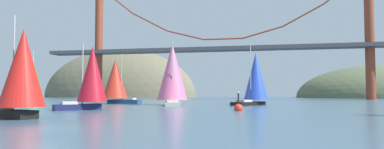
{
  "coord_description": "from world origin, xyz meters",
  "views": [
    {
      "loc": [
        13.63,
        -19.61,
        2.3
      ],
      "look_at": [
        0.0,
        44.57,
        5.67
      ],
      "focal_mm": 32.19,
      "sensor_mm": 36.0,
      "label": 1
    }
  ],
  "objects_px": {
    "sailboat_red_spinnaker": "(22,71)",
    "sailboat_pink_spinnaker": "(172,73)",
    "sailboat_green_sail": "(32,79)",
    "sailboat_blue_spinnaker": "(255,78)",
    "sailboat_crimson_sail": "(91,76)",
    "sailboat_scarlet_sail": "(116,80)",
    "channel_buoy": "(238,108)"
  },
  "relations": [
    {
      "from": "sailboat_crimson_sail",
      "to": "sailboat_scarlet_sail",
      "type": "bearing_deg",
      "value": 107.2
    },
    {
      "from": "sailboat_red_spinnaker",
      "to": "sailboat_pink_spinnaker",
      "type": "bearing_deg",
      "value": 82.18
    },
    {
      "from": "sailboat_red_spinnaker",
      "to": "channel_buoy",
      "type": "bearing_deg",
      "value": 44.04
    },
    {
      "from": "channel_buoy",
      "to": "sailboat_green_sail",
      "type": "bearing_deg",
      "value": 157.31
    },
    {
      "from": "sailboat_scarlet_sail",
      "to": "sailboat_green_sail",
      "type": "xyz_separation_m",
      "value": [
        -16.01,
        -4.29,
        0.22
      ]
    },
    {
      "from": "sailboat_green_sail",
      "to": "sailboat_blue_spinnaker",
      "type": "bearing_deg",
      "value": 3.11
    },
    {
      "from": "sailboat_pink_spinnaker",
      "to": "sailboat_green_sail",
      "type": "distance_m",
      "value": 29.6
    },
    {
      "from": "sailboat_red_spinnaker",
      "to": "sailboat_crimson_sail",
      "type": "bearing_deg",
      "value": 96.44
    },
    {
      "from": "channel_buoy",
      "to": "sailboat_red_spinnaker",
      "type": "bearing_deg",
      "value": -135.96
    },
    {
      "from": "sailboat_pink_spinnaker",
      "to": "sailboat_scarlet_sail",
      "type": "relative_size",
      "value": 1.14
    },
    {
      "from": "channel_buoy",
      "to": "sailboat_crimson_sail",
      "type": "bearing_deg",
      "value": -175.9
    },
    {
      "from": "sailboat_green_sail",
      "to": "sailboat_red_spinnaker",
      "type": "bearing_deg",
      "value": -54.18
    },
    {
      "from": "sailboat_scarlet_sail",
      "to": "sailboat_crimson_sail",
      "type": "bearing_deg",
      "value": -72.8
    },
    {
      "from": "sailboat_crimson_sail",
      "to": "sailboat_blue_spinnaker",
      "type": "distance_m",
      "value": 29.91
    },
    {
      "from": "sailboat_pink_spinnaker",
      "to": "sailboat_crimson_sail",
      "type": "relative_size",
      "value": 1.32
    },
    {
      "from": "sailboat_pink_spinnaker",
      "to": "sailboat_green_sail",
      "type": "xyz_separation_m",
      "value": [
        -29.55,
        1.58,
        -0.69
      ]
    },
    {
      "from": "sailboat_green_sail",
      "to": "channel_buoy",
      "type": "height_order",
      "value": "sailboat_green_sail"
    },
    {
      "from": "sailboat_green_sail",
      "to": "sailboat_blue_spinnaker",
      "type": "height_order",
      "value": "sailboat_blue_spinnaker"
    },
    {
      "from": "sailboat_red_spinnaker",
      "to": "sailboat_blue_spinnaker",
      "type": "xyz_separation_m",
      "value": [
        19.0,
        37.05,
        0.74
      ]
    },
    {
      "from": "sailboat_pink_spinnaker",
      "to": "sailboat_green_sail",
      "type": "bearing_deg",
      "value": 176.93
    },
    {
      "from": "sailboat_pink_spinnaker",
      "to": "sailboat_red_spinnaker",
      "type": "xyz_separation_m",
      "value": [
        -4.54,
        -33.07,
        -1.6
      ]
    },
    {
      "from": "sailboat_crimson_sail",
      "to": "channel_buoy",
      "type": "height_order",
      "value": "sailboat_crimson_sail"
    },
    {
      "from": "sailboat_green_sail",
      "to": "sailboat_scarlet_sail",
      "type": "bearing_deg",
      "value": 15.02
    },
    {
      "from": "sailboat_crimson_sail",
      "to": "sailboat_blue_spinnaker",
      "type": "xyz_separation_m",
      "value": [
        20.75,
        21.53,
        0.42
      ]
    },
    {
      "from": "sailboat_pink_spinnaker",
      "to": "sailboat_red_spinnaker",
      "type": "height_order",
      "value": "sailboat_pink_spinnaker"
    },
    {
      "from": "sailboat_red_spinnaker",
      "to": "sailboat_crimson_sail",
      "type": "distance_m",
      "value": 15.61
    },
    {
      "from": "sailboat_pink_spinnaker",
      "to": "sailboat_green_sail",
      "type": "relative_size",
      "value": 1.08
    },
    {
      "from": "sailboat_scarlet_sail",
      "to": "sailboat_green_sail",
      "type": "bearing_deg",
      "value": -164.98
    },
    {
      "from": "sailboat_scarlet_sail",
      "to": "sailboat_blue_spinnaker",
      "type": "xyz_separation_m",
      "value": [
        28.01,
        -1.9,
        0.04
      ]
    },
    {
      "from": "sailboat_crimson_sail",
      "to": "sailboat_scarlet_sail",
      "type": "xyz_separation_m",
      "value": [
        -7.25,
        23.43,
        0.38
      ]
    },
    {
      "from": "sailboat_scarlet_sail",
      "to": "sailboat_green_sail",
      "type": "distance_m",
      "value": 16.57
    },
    {
      "from": "sailboat_crimson_sail",
      "to": "sailboat_green_sail",
      "type": "relative_size",
      "value": 0.82
    }
  ]
}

